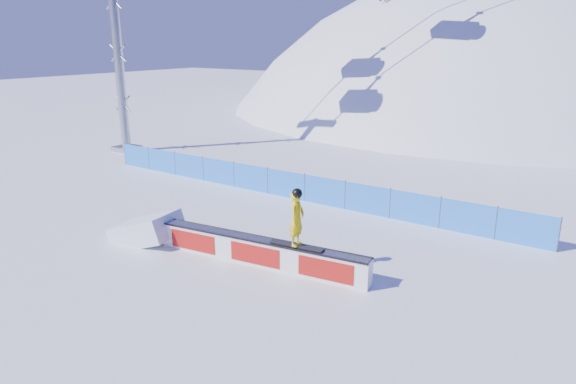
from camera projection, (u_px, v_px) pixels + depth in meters
The scene contains 6 objects.
ground at pixel (219, 226), 19.51m from camera, with size 160.00×160.00×0.00m, color silver.
snow_hill at pixel (474, 268), 57.88m from camera, with size 64.00×64.00×64.00m.
safety_fence at pixel (286, 184), 22.89m from camera, with size 22.05×0.05×1.30m.
rail_box at pixel (259, 252), 16.08m from camera, with size 7.32×1.43×0.88m.
snow_ramp at pixel (148, 239), 18.20m from camera, with size 2.29×1.53×0.86m, color silver, non-canonical shape.
snowboarder at pixel (297, 218), 15.12m from camera, with size 1.75×0.65×1.80m.
Camera 1 is at (12.53, -13.63, 6.84)m, focal length 32.00 mm.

